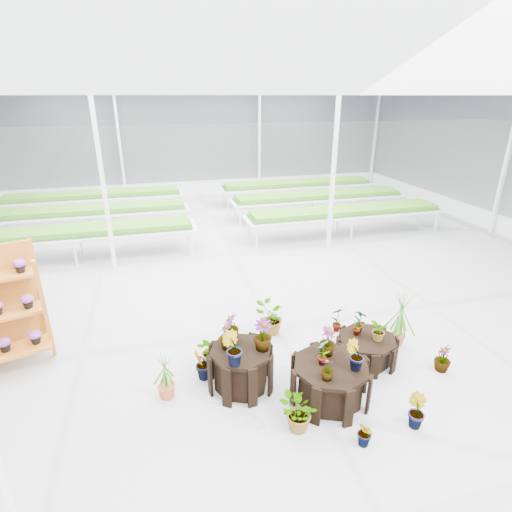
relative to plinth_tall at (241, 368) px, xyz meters
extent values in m
plane|color=gray|center=(0.82, 1.24, -0.33)|extent=(24.00, 24.00, 0.00)
cylinder|color=black|center=(0.00, 0.00, 0.00)|extent=(1.10, 1.10, 0.66)
cylinder|color=black|center=(1.20, -0.60, -0.03)|extent=(1.19, 1.19, 0.61)
cylinder|color=black|center=(2.20, 0.10, -0.11)|extent=(1.20, 1.20, 0.44)
imported|color=#39751C|center=(-0.17, 0.10, 0.56)|extent=(0.30, 0.30, 0.45)
imported|color=#39751C|center=(0.33, -0.06, 0.58)|extent=(0.28, 0.28, 0.49)
imported|color=#39751C|center=(-0.07, 0.33, 0.55)|extent=(0.28, 0.28, 0.44)
imported|color=#39751C|center=(-0.18, -0.30, 0.59)|extent=(0.36, 0.34, 0.52)
imported|color=#39751C|center=(1.08, -0.55, 0.48)|extent=(0.26, 0.25, 0.41)
imported|color=#39751C|center=(1.46, -0.77, 0.51)|extent=(0.31, 0.29, 0.46)
imported|color=#39751C|center=(1.24, -0.35, 0.50)|extent=(0.35, 0.35, 0.45)
imported|color=#39751C|center=(1.01, -0.87, 0.44)|extent=(0.21, 0.21, 0.33)
imported|color=#39751C|center=(2.06, 0.23, 0.31)|extent=(0.18, 0.23, 0.39)
imported|color=#39751C|center=(2.32, -0.01, 0.29)|extent=(0.39, 0.41, 0.36)
imported|color=#39751C|center=(2.14, 0.29, 0.33)|extent=(0.26, 0.28, 0.44)
imported|color=#39751C|center=(-0.55, 0.30, -0.05)|extent=(0.39, 0.40, 0.57)
imported|color=#39751C|center=(0.55, -1.06, -0.05)|extent=(0.66, 0.66, 0.56)
imported|color=#39751C|center=(1.28, -1.53, -0.12)|extent=(0.19, 0.23, 0.42)
imported|color=#39751C|center=(2.11, -1.38, -0.08)|extent=(0.23, 0.28, 0.50)
imported|color=#39751C|center=(3.26, -0.46, -0.10)|extent=(0.35, 0.35, 0.46)
imported|color=#39751C|center=(2.12, 1.06, -0.06)|extent=(0.29, 0.20, 0.54)
imported|color=#39751C|center=(0.87, 1.30, -0.02)|extent=(0.58, 0.51, 0.63)
imported|color=#39751C|center=(-0.34, 0.65, -0.05)|extent=(0.67, 0.67, 0.57)
camera|label=1|loc=(-1.04, -4.90, 3.87)|focal=28.00mm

